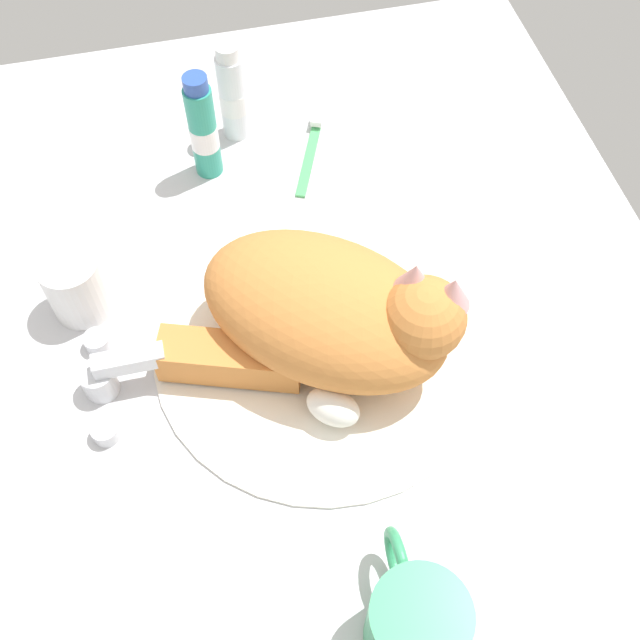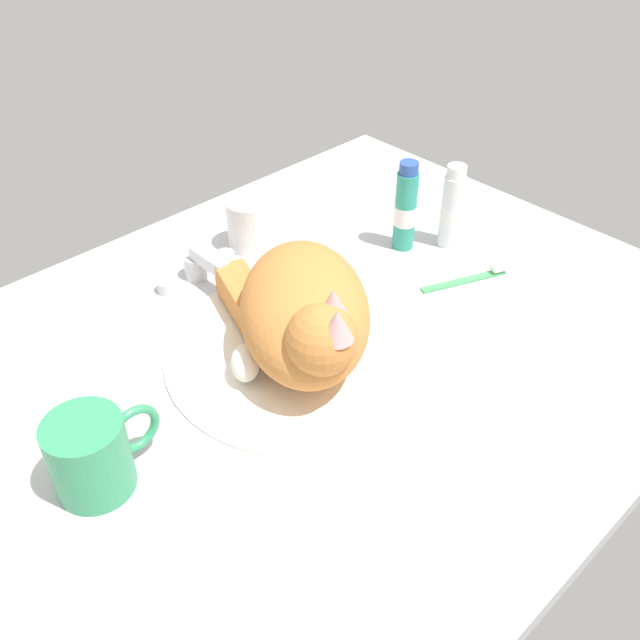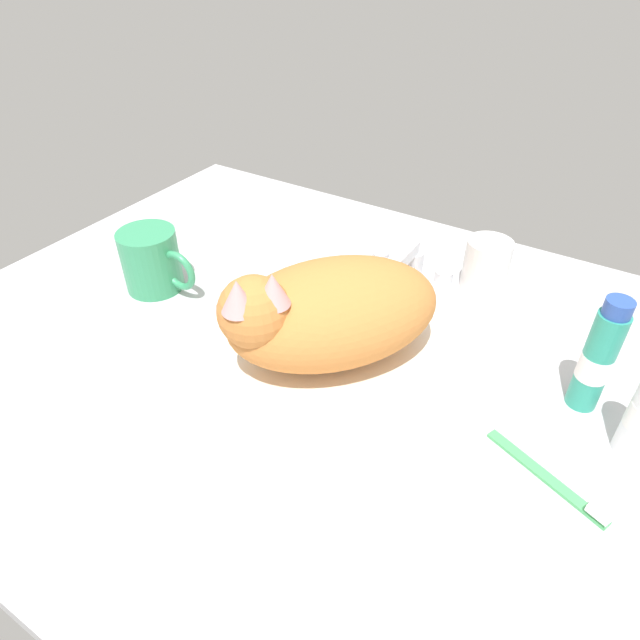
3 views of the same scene
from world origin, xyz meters
TOP-DOWN VIEW (x-y plane):
  - ground_plane at (0.00, 0.00)cm, footprint 110.00×82.50cm
  - sink_basin at (0.00, 0.00)cm, footprint 36.69×36.69cm
  - faucet at (0.00, 22.70)cm, footprint 13.57×9.02cm
  - cat at (-0.79, -0.59)cm, footprint 29.00×33.20cm
  - coffee_mug at (-30.40, -0.55)cm, footprint 12.60×8.34cm
  - rinse_cup at (11.00, 24.85)cm, footprint 6.57×6.57cm
  - toothpaste_bottle at (28.48, 8.06)cm, footprint 3.45×3.45cm
  - mouthwash_bottle at (34.24, 3.57)cm, footprint 3.51×3.51cm
  - toothbrush at (28.49, -5.07)cm, footprint 13.31×6.50cm

SIDE VIEW (x-z plane):
  - ground_plane at x=0.00cm, z-range -3.00..0.00cm
  - sink_basin at x=0.00cm, z-range 0.00..0.82cm
  - toothbrush at x=28.49cm, z-range -0.27..1.33cm
  - faucet at x=0.00cm, z-range -0.46..5.11cm
  - rinse_cup at x=11.00cm, z-range 0.00..7.95cm
  - coffee_mug at x=-30.40cm, z-range 0.00..9.14cm
  - mouthwash_bottle at x=34.24cm, z-range -0.46..13.08cm
  - toothpaste_bottle at x=28.48cm, z-range -0.48..13.99cm
  - cat at x=-0.79cm, z-range -0.31..14.52cm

